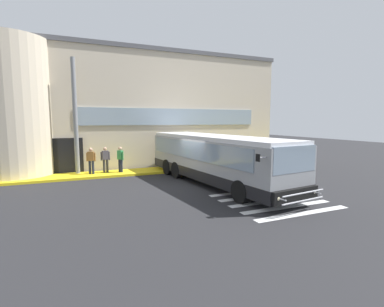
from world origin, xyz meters
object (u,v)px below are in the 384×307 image
at_px(passenger_near_column, 91,159).
at_px(passenger_by_doorway, 105,158).
at_px(entry_support_column, 75,116).
at_px(bus_main_foreground, 214,160).
at_px(passenger_at_curb_edge, 120,158).

xyz_separation_m(passenger_near_column, passenger_by_doorway, (0.88, 0.14, 0.00)).
relative_size(entry_support_column, bus_main_foreground, 0.62).
bearing_deg(passenger_near_column, passenger_at_curb_edge, -1.12).
distance_m(entry_support_column, bus_main_foreground, 9.24).
distance_m(bus_main_foreground, passenger_by_doorway, 7.31).
xyz_separation_m(bus_main_foreground, passenger_near_column, (-6.24, 4.82, -0.26)).
relative_size(passenger_near_column, passenger_at_curb_edge, 1.00).
xyz_separation_m(entry_support_column, bus_main_foreground, (7.04, -5.46, -2.45)).
relative_size(entry_support_column, passenger_near_column, 4.34).
relative_size(entry_support_column, passenger_by_doorway, 4.34).
height_order(passenger_by_doorway, passenger_at_curb_edge, same).
bearing_deg(passenger_at_curb_edge, passenger_near_column, 178.88).
relative_size(bus_main_foreground, passenger_near_column, 7.04).
height_order(bus_main_foreground, passenger_by_doorway, bus_main_foreground).
bearing_deg(entry_support_column, passenger_at_curb_edge, -14.51).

